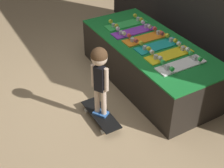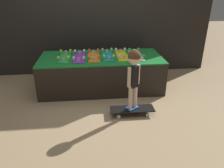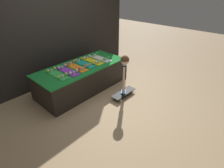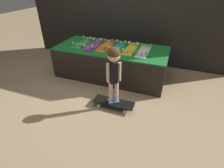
{
  "view_description": "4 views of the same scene",
  "coord_description": "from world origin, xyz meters",
  "px_view_note": "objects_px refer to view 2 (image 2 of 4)",
  "views": [
    {
      "loc": [
        2.83,
        -1.55,
        2.51
      ],
      "look_at": [
        0.23,
        -0.06,
        0.33
      ],
      "focal_mm": 50.0,
      "sensor_mm": 36.0,
      "label": 1
    },
    {
      "loc": [
        -0.17,
        -2.98,
        1.73
      ],
      "look_at": [
        0.12,
        -0.03,
        0.37
      ],
      "focal_mm": 35.0,
      "sensor_mm": 36.0,
      "label": 2
    },
    {
      "loc": [
        -2.24,
        -2.31,
        2.22
      ],
      "look_at": [
        0.2,
        -0.12,
        0.32
      ],
      "focal_mm": 28.0,
      "sensor_mm": 36.0,
      "label": 3
    },
    {
      "loc": [
        1.12,
        -2.31,
        1.74
      ],
      "look_at": [
        0.28,
        -0.08,
        0.26
      ],
      "focal_mm": 28.0,
      "sensor_mm": 36.0,
      "label": 4
    }
  ],
  "objects_px": {
    "skateboard_white_on_rack": "(136,55)",
    "child": "(134,69)",
    "skateboard_orange_on_rack": "(94,56)",
    "skateboard_teal_on_rack": "(108,55)",
    "skateboard_yellow_on_rack": "(122,55)",
    "skateboard_green_on_rack": "(65,57)",
    "skateboard_on_floor": "(132,110)",
    "skateboard_purple_on_rack": "(79,57)"
  },
  "relations": [
    {
      "from": "skateboard_white_on_rack",
      "to": "child",
      "type": "relative_size",
      "value": 0.71
    },
    {
      "from": "child",
      "to": "skateboard_white_on_rack",
      "type": "bearing_deg",
      "value": 44.74
    },
    {
      "from": "skateboard_orange_on_rack",
      "to": "skateboard_teal_on_rack",
      "type": "distance_m",
      "value": 0.25
    },
    {
      "from": "skateboard_teal_on_rack",
      "to": "skateboard_yellow_on_rack",
      "type": "xyz_separation_m",
      "value": [
        0.25,
        -0.01,
        0.0
      ]
    },
    {
      "from": "child",
      "to": "skateboard_orange_on_rack",
      "type": "bearing_deg",
      "value": 86.56
    },
    {
      "from": "child",
      "to": "skateboard_green_on_rack",
      "type": "bearing_deg",
      "value": 104.58
    },
    {
      "from": "skateboard_on_floor",
      "to": "child",
      "type": "height_order",
      "value": "child"
    },
    {
      "from": "skateboard_teal_on_rack",
      "to": "child",
      "type": "xyz_separation_m",
      "value": [
        0.27,
        -0.97,
        0.1
      ]
    },
    {
      "from": "skateboard_teal_on_rack",
      "to": "child",
      "type": "relative_size",
      "value": 0.71
    },
    {
      "from": "skateboard_white_on_rack",
      "to": "skateboard_on_floor",
      "type": "distance_m",
      "value": 1.1
    },
    {
      "from": "skateboard_on_floor",
      "to": "skateboard_yellow_on_rack",
      "type": "bearing_deg",
      "value": 91.37
    },
    {
      "from": "skateboard_teal_on_rack",
      "to": "child",
      "type": "distance_m",
      "value": 1.02
    },
    {
      "from": "skateboard_orange_on_rack",
      "to": "skateboard_white_on_rack",
      "type": "bearing_deg",
      "value": -1.55
    },
    {
      "from": "skateboard_purple_on_rack",
      "to": "skateboard_white_on_rack",
      "type": "bearing_deg",
      "value": 0.3
    },
    {
      "from": "skateboard_purple_on_rack",
      "to": "skateboard_teal_on_rack",
      "type": "distance_m",
      "value": 0.49
    },
    {
      "from": "skateboard_green_on_rack",
      "to": "skateboard_teal_on_rack",
      "type": "xyz_separation_m",
      "value": [
        0.74,
        0.01,
        0.0
      ]
    },
    {
      "from": "skateboard_green_on_rack",
      "to": "skateboard_on_floor",
      "type": "distance_m",
      "value": 1.49
    },
    {
      "from": "skateboard_purple_on_rack",
      "to": "skateboard_green_on_rack",
      "type": "bearing_deg",
      "value": 172.82
    },
    {
      "from": "skateboard_purple_on_rack",
      "to": "child",
      "type": "distance_m",
      "value": 1.2
    },
    {
      "from": "skateboard_yellow_on_rack",
      "to": "child",
      "type": "relative_size",
      "value": 0.71
    },
    {
      "from": "skateboard_purple_on_rack",
      "to": "skateboard_orange_on_rack",
      "type": "relative_size",
      "value": 1.0
    },
    {
      "from": "skateboard_green_on_rack",
      "to": "skateboard_teal_on_rack",
      "type": "relative_size",
      "value": 1.0
    },
    {
      "from": "skateboard_white_on_rack",
      "to": "skateboard_yellow_on_rack",
      "type": "bearing_deg",
      "value": 173.79
    },
    {
      "from": "skateboard_teal_on_rack",
      "to": "skateboard_purple_on_rack",
      "type": "bearing_deg",
      "value": -174.67
    },
    {
      "from": "child",
      "to": "skateboard_purple_on_rack",
      "type": "bearing_deg",
      "value": 97.53
    },
    {
      "from": "skateboard_on_floor",
      "to": "skateboard_teal_on_rack",
      "type": "bearing_deg",
      "value": 105.43
    },
    {
      "from": "skateboard_teal_on_rack",
      "to": "skateboard_on_floor",
      "type": "distance_m",
      "value": 1.14
    },
    {
      "from": "skateboard_green_on_rack",
      "to": "skateboard_white_on_rack",
      "type": "height_order",
      "value": "same"
    },
    {
      "from": "skateboard_purple_on_rack",
      "to": "child",
      "type": "bearing_deg",
      "value": -50.65
    },
    {
      "from": "skateboard_yellow_on_rack",
      "to": "skateboard_green_on_rack",
      "type": "bearing_deg",
      "value": -179.95
    },
    {
      "from": "skateboard_on_floor",
      "to": "skateboard_white_on_rack",
      "type": "bearing_deg",
      "value": 76.55
    },
    {
      "from": "skateboard_purple_on_rack",
      "to": "skateboard_white_on_rack",
      "type": "distance_m",
      "value": 0.98
    },
    {
      "from": "skateboard_orange_on_rack",
      "to": "skateboard_white_on_rack",
      "type": "height_order",
      "value": "same"
    },
    {
      "from": "skateboard_white_on_rack",
      "to": "child",
      "type": "bearing_deg",
      "value": -103.45
    },
    {
      "from": "skateboard_white_on_rack",
      "to": "child",
      "type": "height_order",
      "value": "child"
    },
    {
      "from": "skateboard_orange_on_rack",
      "to": "skateboard_teal_on_rack",
      "type": "bearing_deg",
      "value": 4.84
    },
    {
      "from": "skateboard_yellow_on_rack",
      "to": "child",
      "type": "distance_m",
      "value": 0.97
    },
    {
      "from": "skateboard_on_floor",
      "to": "skateboard_green_on_rack",
      "type": "bearing_deg",
      "value": 136.39
    },
    {
      "from": "skateboard_on_floor",
      "to": "child",
      "type": "distance_m",
      "value": 0.63
    },
    {
      "from": "skateboard_orange_on_rack",
      "to": "skateboard_teal_on_rack",
      "type": "relative_size",
      "value": 1.0
    },
    {
      "from": "skateboard_purple_on_rack",
      "to": "skateboard_yellow_on_rack",
      "type": "height_order",
      "value": "same"
    },
    {
      "from": "skateboard_green_on_rack",
      "to": "skateboard_orange_on_rack",
      "type": "height_order",
      "value": "same"
    }
  ]
}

